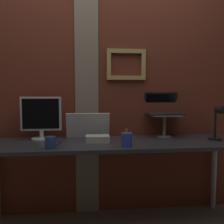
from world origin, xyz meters
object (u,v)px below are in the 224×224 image
object	(u,v)px
laptop	(162,108)
desk_lamp	(219,119)
pen_cup	(127,140)
whiteboard_panel	(88,125)
monitor	(41,116)
coffee_mug	(51,142)

from	to	relation	value
laptop	desk_lamp	size ratio (longest dim) A/B	1.07
laptop	pen_cup	bearing A→B (deg)	-133.76
whiteboard_panel	desk_lamp	xyz separation A→B (m)	(1.14, -0.27, 0.08)
monitor	desk_lamp	world-z (taller)	monitor
pen_cup	coffee_mug	world-z (taller)	pen_cup
monitor	laptop	world-z (taller)	laptop
laptop	monitor	bearing A→B (deg)	-176.77
desk_lamp	monitor	bearing A→B (deg)	171.41
desk_lamp	coffee_mug	world-z (taller)	desk_lamp
whiteboard_panel	monitor	bearing A→B (deg)	-175.58
monitor	laptop	xyz separation A→B (m)	(1.15, 0.06, 0.06)
laptop	coffee_mug	size ratio (longest dim) A/B	2.81
laptop	desk_lamp	world-z (taller)	laptop
monitor	pen_cup	distance (m)	0.83
desk_lamp	coffee_mug	distance (m)	1.43
monitor	desk_lamp	size ratio (longest dim) A/B	1.24
pen_cup	coffee_mug	size ratio (longest dim) A/B	1.21
monitor	desk_lamp	bearing A→B (deg)	-8.59
laptop	pen_cup	world-z (taller)	laptop
whiteboard_panel	pen_cup	distance (m)	0.51
desk_lamp	pen_cup	distance (m)	0.86
monitor	pen_cup	world-z (taller)	monitor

